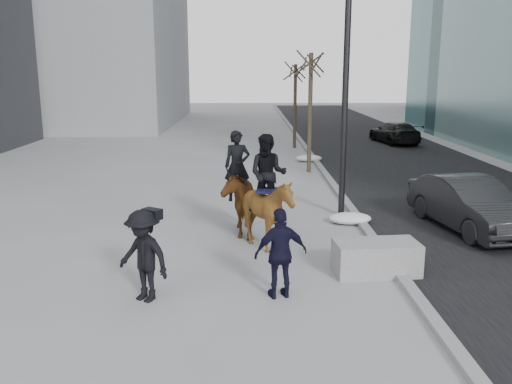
{
  "coord_description": "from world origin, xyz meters",
  "views": [
    {
      "loc": [
        -0.18,
        -11.0,
        4.27
      ],
      "look_at": [
        0.0,
        1.2,
        1.5
      ],
      "focal_mm": 38.0,
      "sensor_mm": 36.0,
      "label": 1
    }
  ],
  "objects_px": {
    "mounted_left": "(237,196)",
    "planter": "(376,258)",
    "car_near": "(469,204)",
    "mounted_right": "(268,204)"
  },
  "relations": [
    {
      "from": "planter",
      "to": "mounted_left",
      "type": "xyz_separation_m",
      "value": [
        -3.01,
        2.99,
        0.66
      ]
    },
    {
      "from": "car_near",
      "to": "mounted_left",
      "type": "bearing_deg",
      "value": 171.88
    },
    {
      "from": "mounted_left",
      "to": "planter",
      "type": "bearing_deg",
      "value": -44.86
    },
    {
      "from": "planter",
      "to": "mounted_left",
      "type": "bearing_deg",
      "value": 135.14
    },
    {
      "from": "mounted_right",
      "to": "car_near",
      "type": "bearing_deg",
      "value": 15.8
    },
    {
      "from": "planter",
      "to": "mounted_left",
      "type": "height_order",
      "value": "mounted_left"
    },
    {
      "from": "planter",
      "to": "mounted_left",
      "type": "distance_m",
      "value": 4.29
    },
    {
      "from": "car_near",
      "to": "mounted_right",
      "type": "distance_m",
      "value": 5.73
    },
    {
      "from": "mounted_right",
      "to": "mounted_left",
      "type": "bearing_deg",
      "value": 119.13
    },
    {
      "from": "mounted_left",
      "to": "car_near",
      "type": "bearing_deg",
      "value": 1.83
    }
  ]
}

